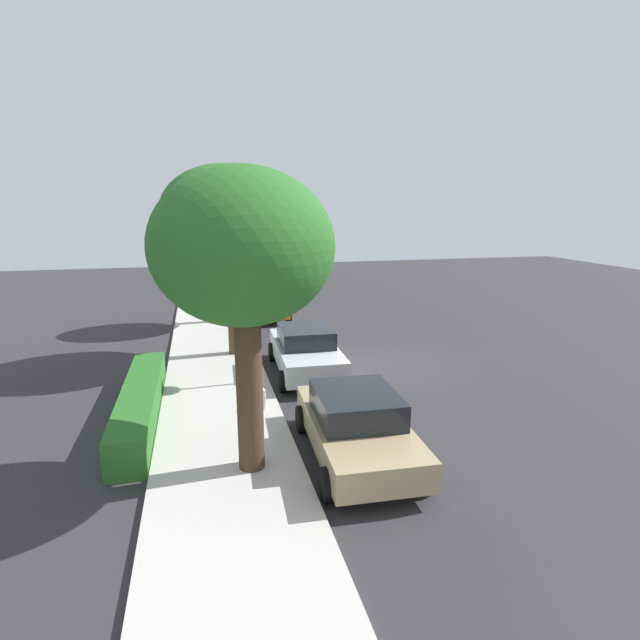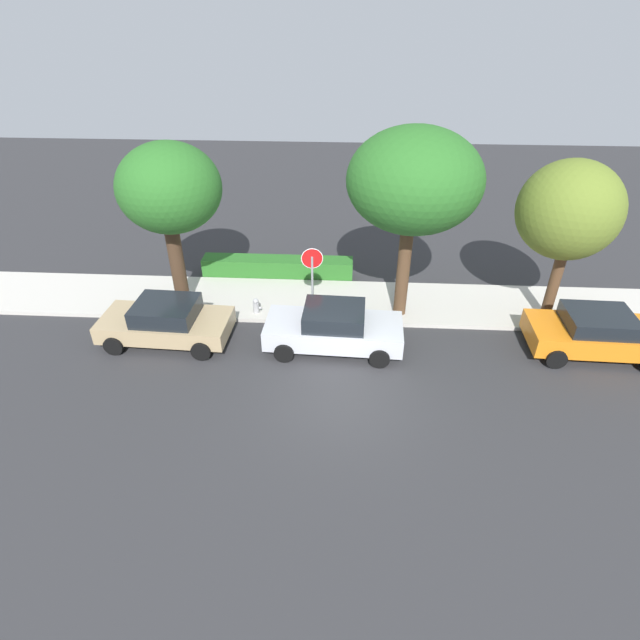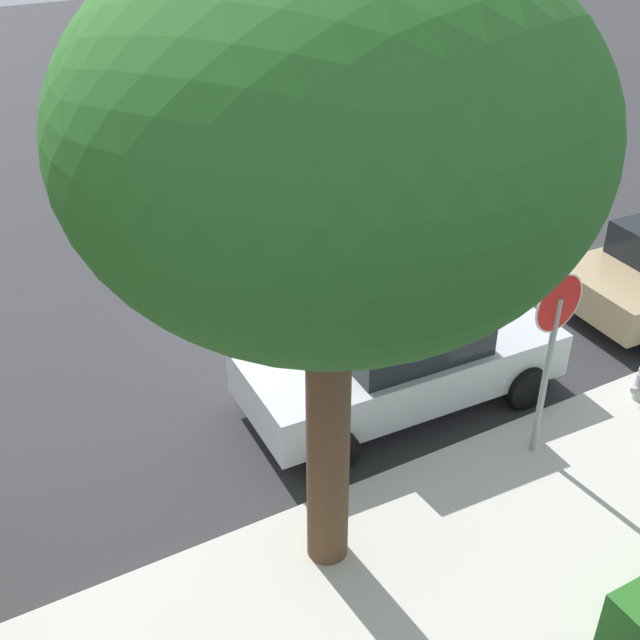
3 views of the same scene
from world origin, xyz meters
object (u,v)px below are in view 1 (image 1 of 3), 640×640
Objects in this scene: stop_sign at (248,326)px; fire_hydrant at (262,401)px; parked_car_tan at (357,425)px; street_tree_mid_block at (223,232)px; street_tree_far at (225,216)px; street_tree_near_corner at (243,251)px; parked_car_silver at (306,350)px; parked_car_orange at (264,302)px.

stop_sign reaches higher than fire_hydrant.
street_tree_mid_block reaches higher than parked_car_tan.
parked_car_tan is 6.07× the size of fire_hydrant.
street_tree_far is at bearing 178.14° from street_tree_mid_block.
street_tree_near_corner is at bearing 174.03° from stop_sign.
parked_car_silver is 8.31m from street_tree_mid_block.
parked_car_silver is 3.39m from fire_hydrant.
parked_car_tan is at bearing -171.37° from street_tree_mid_block.
parked_car_tan is 0.72× the size of street_tree_near_corner.
street_tree_mid_block is 0.87× the size of street_tree_far.
street_tree_near_corner is at bearing 178.65° from street_tree_mid_block.
fire_hydrant is at bearing -178.40° from street_tree_mid_block.
street_tree_mid_block is (8.15, 0.19, 2.27)m from stop_sign.
street_tree_near_corner is (-5.56, 2.36, 3.70)m from parked_car_silver.
parked_car_silver is at bearing -164.31° from street_tree_mid_block.
street_tree_mid_block is (7.32, 2.06, 3.35)m from parked_car_silver.
parked_car_tan is at bearing -148.38° from fire_hydrant.
street_tree_far is (-6.03, 2.00, 4.17)m from parked_car_orange.
parked_car_tan is 4.35m from street_tree_near_corner.
fire_hydrant is (-11.29, 1.55, -0.39)m from parked_car_orange.
stop_sign reaches higher than parked_car_orange.
parked_car_silver is at bearing -23.01° from street_tree_near_corner.
fire_hydrant is at bearing -175.19° from street_tree_far.
parked_car_silver is 6.30× the size of fire_hydrant.
parked_car_tan is at bearing -179.50° from parked_car_orange.
street_tree_mid_block is at bearing -1.35° from street_tree_near_corner.
parked_car_orange is 11.41m from fire_hydrant.
street_tree_far is (3.23, 0.35, 3.08)m from stop_sign.
parked_car_silver reaches higher than parked_car_tan.
stop_sign is 5.20m from parked_car_tan.
parked_car_silver is 0.68× the size of street_tree_far.
stop_sign is at bearing -178.66° from street_tree_mid_block.
stop_sign is 9.46m from parked_car_orange.
street_tree_far is 9.25× the size of fire_hydrant.
street_tree_near_corner reaches higher than fire_hydrant.
parked_car_orange is (9.25, -1.65, -1.09)m from stop_sign.
stop_sign is 0.41× the size of street_tree_far.
parked_car_tan is (-4.76, -1.77, -1.11)m from stop_sign.
parked_car_orange is at bearing 0.50° from parked_car_tan.
street_tree_near_corner is 4.93m from fire_hydrant.
parked_car_orange is at bearing -10.09° from stop_sign.
parked_car_silver reaches higher than fire_hydrant.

